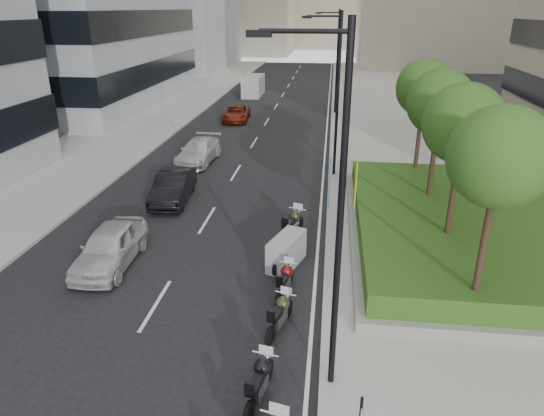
% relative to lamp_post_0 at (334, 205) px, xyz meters
% --- Properties ---
extents(ground, '(160.00, 160.00, 0.00)m').
position_rel_lamp_post_0_xyz_m(ground, '(-4.14, -1.00, -5.07)').
color(ground, black).
rests_on(ground, ground).
extents(sidewalk_right, '(10.00, 100.00, 0.15)m').
position_rel_lamp_post_0_xyz_m(sidewalk_right, '(4.86, 29.00, -4.99)').
color(sidewalk_right, '#9E9B93').
rests_on(sidewalk_right, ground).
extents(sidewalk_left, '(8.00, 100.00, 0.15)m').
position_rel_lamp_post_0_xyz_m(sidewalk_left, '(-16.14, 29.00, -4.99)').
color(sidewalk_left, '#9E9B93').
rests_on(sidewalk_left, ground).
extents(lane_edge, '(0.12, 100.00, 0.01)m').
position_rel_lamp_post_0_xyz_m(lane_edge, '(-0.44, 29.00, -5.06)').
color(lane_edge, silver).
rests_on(lane_edge, ground).
extents(lane_centre, '(0.12, 100.00, 0.01)m').
position_rel_lamp_post_0_xyz_m(lane_centre, '(-5.64, 29.00, -5.06)').
color(lane_centre, silver).
rests_on(lane_centre, ground).
extents(planter, '(10.00, 14.00, 0.40)m').
position_rel_lamp_post_0_xyz_m(planter, '(5.86, 9.00, -4.72)').
color(planter, gray).
rests_on(planter, sidewalk_right).
extents(hedge, '(9.40, 13.40, 0.80)m').
position_rel_lamp_post_0_xyz_m(hedge, '(5.86, 9.00, -4.12)').
color(hedge, '#265016').
rests_on(hedge, planter).
extents(tree_0, '(2.80, 2.80, 6.30)m').
position_rel_lamp_post_0_xyz_m(tree_0, '(4.36, 3.00, 0.36)').
color(tree_0, '#332319').
rests_on(tree_0, planter).
extents(tree_1, '(2.80, 2.80, 6.30)m').
position_rel_lamp_post_0_xyz_m(tree_1, '(4.36, 7.00, 0.36)').
color(tree_1, '#332319').
rests_on(tree_1, planter).
extents(tree_2, '(2.80, 2.80, 6.30)m').
position_rel_lamp_post_0_xyz_m(tree_2, '(4.36, 11.00, 0.36)').
color(tree_2, '#332319').
rests_on(tree_2, planter).
extents(tree_3, '(2.80, 2.80, 6.30)m').
position_rel_lamp_post_0_xyz_m(tree_3, '(4.36, 15.00, 0.36)').
color(tree_3, '#332319').
rests_on(tree_3, planter).
extents(lamp_post_0, '(2.34, 0.45, 9.00)m').
position_rel_lamp_post_0_xyz_m(lamp_post_0, '(0.00, 0.00, 0.00)').
color(lamp_post_0, black).
rests_on(lamp_post_0, ground).
extents(lamp_post_1, '(2.34, 0.45, 9.00)m').
position_rel_lamp_post_0_xyz_m(lamp_post_1, '(0.00, 17.00, 0.00)').
color(lamp_post_1, black).
rests_on(lamp_post_1, ground).
extents(lamp_post_2, '(2.34, 0.45, 9.00)m').
position_rel_lamp_post_0_xyz_m(lamp_post_2, '(0.00, 35.00, 0.00)').
color(lamp_post_2, black).
rests_on(lamp_post_2, ground).
extents(motorcycle_2, '(0.70, 2.08, 1.04)m').
position_rel_lamp_post_0_xyz_m(motorcycle_2, '(-1.61, -0.70, -4.51)').
color(motorcycle_2, black).
rests_on(motorcycle_2, ground).
extents(motorcycle_3, '(0.81, 1.99, 1.01)m').
position_rel_lamp_post_0_xyz_m(motorcycle_3, '(-1.41, 2.22, -4.52)').
color(motorcycle_3, black).
rests_on(motorcycle_3, ground).
extents(motorcycle_4, '(0.66, 1.97, 0.99)m').
position_rel_lamp_post_0_xyz_m(motorcycle_4, '(-1.45, 4.19, -4.54)').
color(motorcycle_4, black).
rests_on(motorcycle_4, ground).
extents(motorcycle_5, '(1.42, 2.15, 1.21)m').
position_rel_lamp_post_0_xyz_m(motorcycle_5, '(-1.59, 6.17, -4.46)').
color(motorcycle_5, black).
rests_on(motorcycle_5, ground).
extents(motorcycle_6, '(0.98, 2.27, 1.17)m').
position_rel_lamp_post_0_xyz_m(motorcycle_6, '(-1.56, 8.58, -4.44)').
color(motorcycle_6, black).
rests_on(motorcycle_6, ground).
extents(car_a, '(1.92, 4.50, 1.52)m').
position_rel_lamp_post_0_xyz_m(car_a, '(-8.23, 5.45, -4.31)').
color(car_a, '#BDBCBF').
rests_on(car_a, ground).
extents(car_b, '(1.93, 4.64, 1.49)m').
position_rel_lamp_post_0_xyz_m(car_b, '(-7.92, 12.20, -4.32)').
color(car_b, black).
rests_on(car_b, ground).
extents(car_c, '(2.23, 4.97, 1.41)m').
position_rel_lamp_post_0_xyz_m(car_c, '(-8.37, 18.83, -4.36)').
color(car_c, silver).
rests_on(car_c, ground).
extents(car_d, '(2.41, 4.71, 1.27)m').
position_rel_lamp_post_0_xyz_m(car_d, '(-8.29, 31.00, -4.43)').
color(car_d, maroon).
rests_on(car_d, ground).
extents(delivery_van, '(1.94, 5.06, 2.12)m').
position_rel_lamp_post_0_xyz_m(delivery_van, '(-8.86, 43.81, -4.07)').
color(delivery_van, '#B8B7BA').
rests_on(delivery_van, ground).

